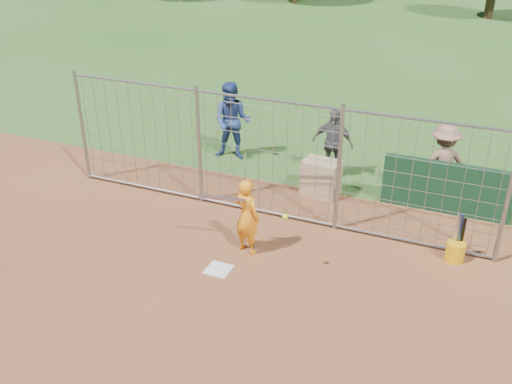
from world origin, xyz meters
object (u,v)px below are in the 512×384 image
at_px(batter, 247,216).
at_px(equipment_bin, 321,178).
at_px(bucket_with_bats, 456,249).
at_px(bystander_b, 332,143).
at_px(bystander_c, 443,163).
at_px(bystander_a, 232,121).

xyz_separation_m(batter, equipment_bin, (0.56, 2.80, -0.34)).
bearing_deg(bucket_with_bats, equipment_bin, 152.11).
xyz_separation_m(batter, bystander_b, (0.51, 3.77, 0.11)).
height_order(bystander_b, bucket_with_bats, bystander_b).
height_order(batter, bystander_c, bystander_c).
height_order(bystander_b, equipment_bin, bystander_b).
bearing_deg(bucket_with_bats, batter, -161.88).
relative_size(bystander_b, bucket_with_bats, 1.74).
bearing_deg(equipment_bin, bystander_b, 99.35).
distance_m(batter, bystander_b, 3.81).
bearing_deg(bystander_a, bystander_b, -12.11).
bearing_deg(bystander_b, bucket_with_bats, -36.18).
relative_size(batter, bucket_with_bats, 1.52).
distance_m(batter, bystander_c, 4.63).
bearing_deg(batter, bystander_b, -79.49).
distance_m(batter, bucket_with_bats, 3.83).
bearing_deg(bystander_b, bystander_c, -2.31).
xyz_separation_m(bystander_b, bucket_with_bats, (3.10, -2.59, -0.60)).
distance_m(batter, bystander_a, 4.41).
bearing_deg(equipment_bin, bucket_with_bats, -21.38).
relative_size(bystander_a, bystander_c, 1.12).
relative_size(bystander_a, bystander_b, 1.16).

